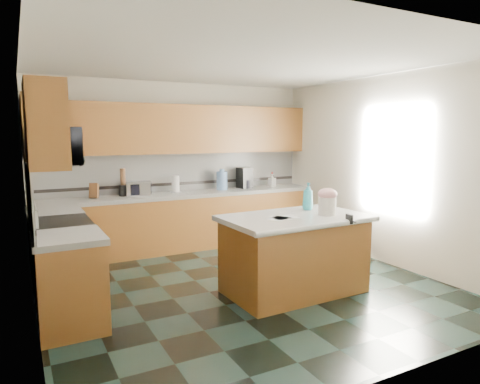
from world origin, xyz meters
TOP-DOWN VIEW (x-y plane):
  - floor at (0.00, 0.00)m, footprint 4.60×4.60m
  - ceiling at (0.00, 0.00)m, footprint 4.60×4.60m
  - wall_back at (0.00, 2.32)m, footprint 4.60×0.04m
  - wall_front at (0.00, -2.32)m, footprint 4.60×0.04m
  - wall_left at (-2.32, 0.00)m, footprint 0.04×4.60m
  - wall_right at (2.32, 0.00)m, footprint 0.04×4.60m
  - back_base_cab at (0.00, 2.00)m, footprint 4.60×0.60m
  - back_countertop at (0.00, 2.00)m, footprint 4.60×0.64m
  - back_upper_cab at (0.00, 2.13)m, footprint 4.60×0.33m
  - back_backsplash at (0.00, 2.29)m, footprint 4.60×0.02m
  - back_accent_band at (0.00, 2.28)m, footprint 4.60×0.01m
  - left_base_cab_rear at (-2.00, 1.29)m, footprint 0.60×0.82m
  - left_counter_rear at (-2.00, 1.29)m, footprint 0.64×0.82m
  - left_base_cab_front at (-2.00, -0.24)m, footprint 0.60×0.72m
  - left_counter_front at (-2.00, -0.24)m, footprint 0.64×0.72m
  - left_backsplash at (-2.29, 0.55)m, footprint 0.02×2.30m
  - left_accent_band at (-2.28, 0.55)m, footprint 0.01×2.30m
  - left_upper_cab_rear at (-2.13, 1.42)m, footprint 0.33×1.09m
  - left_upper_cab_front at (-2.13, -0.24)m, footprint 0.33×0.72m
  - range_body at (-2.00, 0.50)m, footprint 0.60×0.76m
  - range_oven_door at (-1.71, 0.50)m, footprint 0.02×0.68m
  - range_cooktop at (-2.00, 0.50)m, footprint 0.62×0.78m
  - range_handle at (-1.68, 0.50)m, footprint 0.02×0.66m
  - range_backguard at (-2.26, 0.50)m, footprint 0.06×0.76m
  - microwave at (-2.00, 0.50)m, footprint 0.50×0.73m
  - island_base at (0.45, -0.45)m, footprint 1.59×0.94m
  - island_top at (0.45, -0.45)m, footprint 1.70×1.04m
  - island_bullnose at (0.45, -0.95)m, footprint 1.67×0.11m
  - treat_jar at (0.80, -0.60)m, footprint 0.22×0.22m
  - treat_jar_lid at (0.80, -0.60)m, footprint 0.23×0.23m
  - treat_jar_knob at (0.80, -0.60)m, footprint 0.07×0.03m
  - treat_jar_knob_end_l at (0.76, -0.60)m, footprint 0.04×0.04m
  - treat_jar_knob_end_r at (0.84, -0.60)m, footprint 0.04×0.04m
  - soap_bottle_island at (0.82, -0.21)m, footprint 0.16×0.16m
  - paper_sheet_a at (0.20, -0.51)m, footprint 0.31×0.28m
  - paper_sheet_b at (0.28, -0.50)m, footprint 0.31×0.24m
  - clamp_body at (0.84, -0.93)m, footprint 0.06×0.12m
  - clamp_handle at (0.84, -1.00)m, footprint 0.02×0.08m
  - knife_block at (-1.39, 2.05)m, footprint 0.17×0.20m
  - utensil_crock at (-0.96, 2.08)m, footprint 0.14×0.14m
  - utensil_bundle at (-0.96, 2.08)m, footprint 0.08×0.08m
  - toaster_oven at (-0.72, 2.05)m, footprint 0.41×0.34m
  - toaster_oven_door at (-0.72, 1.94)m, footprint 0.32×0.01m
  - paper_towel at (-0.11, 2.10)m, footprint 0.12×0.12m
  - paper_towel_base at (-0.11, 2.10)m, footprint 0.18×0.18m
  - water_jug at (0.70, 2.06)m, footprint 0.19×0.19m
  - water_jug_neck at (0.70, 2.06)m, footprint 0.09×0.09m
  - coffee_maker at (1.15, 2.08)m, footprint 0.24×0.25m
  - coffee_carafe at (1.15, 2.03)m, footprint 0.15×0.15m
  - soap_bottle_back at (1.70, 2.05)m, footprint 0.12×0.12m
  - soap_back_cap at (1.70, 2.05)m, footprint 0.02×0.02m
  - window_light_proxy at (2.29, -0.20)m, footprint 0.02×1.40m

SIDE VIEW (x-z plane):
  - floor at x=0.00m, z-range 0.00..0.00m
  - range_oven_door at x=-1.71m, z-range 0.12..0.68m
  - back_base_cab at x=0.00m, z-range 0.00..0.86m
  - left_base_cab_rear at x=-2.00m, z-range 0.00..0.86m
  - left_base_cab_front at x=-2.00m, z-range 0.00..0.86m
  - island_base at x=0.45m, z-range 0.00..0.86m
  - range_body at x=-2.00m, z-range 0.00..0.88m
  - range_handle at x=-1.68m, z-range 0.77..0.79m
  - back_countertop at x=0.00m, z-range 0.86..0.92m
  - left_counter_rear at x=-2.00m, z-range 0.86..0.92m
  - left_counter_front at x=-2.00m, z-range 0.86..0.92m
  - island_top at x=0.45m, z-range 0.86..0.92m
  - island_bullnose at x=0.45m, z-range 0.86..0.92m
  - range_cooktop at x=-2.00m, z-range 0.88..0.92m
  - clamp_handle at x=0.84m, z-range 0.90..0.92m
  - paper_sheet_a at x=0.20m, z-range 0.92..0.92m
  - paper_sheet_b at x=0.28m, z-range 0.92..0.92m
  - paper_towel_base at x=-0.11m, z-range 0.92..0.93m
  - clamp_body at x=0.84m, z-range 0.88..0.98m
  - coffee_carafe at x=1.15m, z-range 0.92..1.07m
  - utensil_crock at x=-0.96m, z-range 0.92..1.09m
  - range_backguard at x=-2.26m, z-range 0.93..1.11m
  - toaster_oven at x=-0.72m, z-range 0.92..1.13m
  - toaster_oven_door at x=-0.72m, z-range 0.94..1.11m
  - treat_jar at x=0.80m, z-range 0.92..1.14m
  - knife_block at x=-1.39m, z-range 0.91..1.15m
  - soap_bottle_back at x=1.70m, z-range 0.92..1.15m
  - back_accent_band at x=0.00m, z-range 1.02..1.06m
  - left_accent_band at x=-2.28m, z-range 1.02..1.06m
  - paper_towel at x=-0.11m, z-range 0.92..1.19m
  - water_jug at x=0.70m, z-range 0.92..1.23m
  - soap_bottle_island at x=0.82m, z-range 0.92..1.26m
  - coffee_maker at x=1.15m, z-range 0.92..1.28m
  - soap_back_cap at x=1.70m, z-range 1.15..1.18m
  - treat_jar_lid at x=0.80m, z-range 1.10..1.24m
  - treat_jar_knob at x=0.80m, z-range 1.20..1.23m
  - treat_jar_knob_end_l at x=0.76m, z-range 1.20..1.24m
  - treat_jar_knob_end_r at x=0.84m, z-range 1.20..1.24m
  - utensil_bundle at x=-0.96m, z-range 1.09..1.34m
  - back_backsplash at x=0.00m, z-range 0.92..1.55m
  - left_backsplash at x=-2.29m, z-range 0.92..1.55m
  - water_jug_neck at x=0.70m, z-range 1.23..1.27m
  - wall_back at x=0.00m, z-range 0.00..2.70m
  - wall_front at x=0.00m, z-range 0.00..2.70m
  - wall_left at x=-2.32m, z-range 0.00..2.70m
  - wall_right at x=2.32m, z-range 0.00..2.70m
  - window_light_proxy at x=2.29m, z-range 0.95..2.05m
  - microwave at x=-2.00m, z-range 1.53..1.94m
  - back_upper_cab at x=0.00m, z-range 1.55..2.33m
  - left_upper_cab_rear at x=-2.13m, z-range 1.55..2.33m
  - left_upper_cab_front at x=-2.13m, z-range 1.55..2.33m
  - ceiling at x=0.00m, z-range 2.70..2.70m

